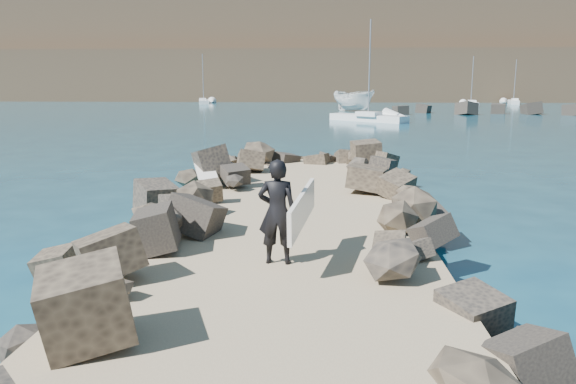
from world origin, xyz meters
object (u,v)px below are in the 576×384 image
Objects in this scene: sailboat_d at (471,104)px; surfer_with_board at (281,212)px; surfboard_resting at (204,171)px; boat_imported at (354,101)px.

surfer_with_board is at bearing -106.17° from sailboat_d.
surfboard_resting is 76.18m from sailboat_d.
sailboat_d is at bearing 73.83° from surfer_with_board.
surfer_with_board is 0.31× the size of sailboat_d.
sailboat_d is at bearing 4.93° from boat_imported.
boat_imported is 25.18m from sailboat_d.
boat_imported is 62.75m from surfer_with_board.
boat_imported is at bearing 86.12° from surfer_with_board.
surfboard_resting is 0.33× the size of boat_imported.
surfer_with_board is 82.65m from sailboat_d.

